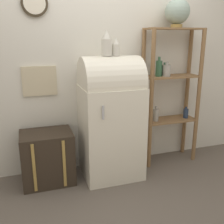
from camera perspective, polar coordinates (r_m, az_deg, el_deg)
ground_plane at (r=3.05m, az=1.24°, el=-15.24°), size 12.00×12.00×0.00m
wall_back at (r=3.16m, az=-2.23°, el=11.79°), size 7.00×0.09×2.70m
refrigerator at (r=2.98m, az=-0.30°, el=-0.82°), size 0.66×0.63×1.39m
suitcase_trunk at (r=3.05m, az=-13.83°, el=-9.56°), size 0.56×0.44×0.58m
shelf_unit at (r=3.36m, az=12.50°, el=5.03°), size 0.71×0.30×1.69m
globe at (r=3.34m, az=14.05°, el=20.41°), size 0.29×0.29×0.33m
vase_left at (r=2.83m, az=-1.23°, el=14.61°), size 0.11×0.11×0.27m
vase_center at (r=2.86m, az=0.85°, el=13.86°), size 0.08×0.08×0.19m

